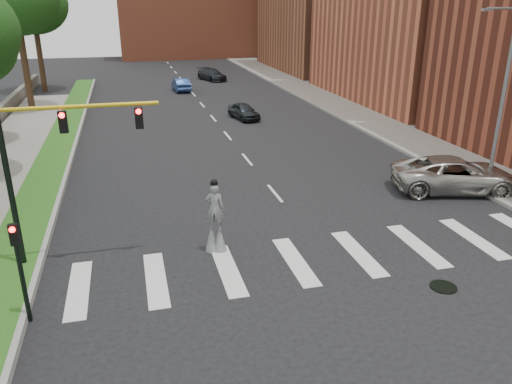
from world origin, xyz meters
name	(u,v)px	position (x,y,z in m)	size (l,w,h in m)	color
ground_plane	(338,270)	(0.00, 0.00, 0.00)	(160.00, 160.00, 0.00)	black
grass_median	(59,145)	(-11.50, 20.00, 0.12)	(2.00, 60.00, 0.25)	#235317
median_curb	(76,144)	(-10.45, 20.00, 0.14)	(0.20, 60.00, 0.28)	gray
sidewalk_right	(356,112)	(12.50, 25.00, 0.09)	(5.00, 90.00, 0.18)	slate
manhole	(443,287)	(3.00, -2.00, 0.02)	(0.90, 0.90, 0.04)	black
building_backdrop	(194,2)	(6.00, 78.00, 9.00)	(26.00, 14.00, 18.00)	#BE5A3B
streetlight	(502,94)	(10.90, 6.00, 4.90)	(2.05, 0.20, 9.00)	slate
traffic_signal	(43,157)	(-9.78, 3.00, 4.15)	(5.30, 0.23, 6.20)	black
secondary_signal	(20,264)	(-10.30, -0.50, 1.95)	(0.25, 0.21, 3.23)	black
stilt_performer	(215,222)	(-4.00, 2.60, 1.21)	(0.82, 0.66, 2.96)	#312013
suv_crossing	(456,175)	(9.00, 6.05, 0.87)	(2.90, 6.29, 1.75)	#A5A29C
car_near	(244,111)	(2.41, 25.11, 0.65)	(1.54, 3.82, 1.30)	black
car_mid	(181,85)	(-1.00, 40.35, 0.70)	(1.47, 4.22, 1.39)	navy
car_far	(212,75)	(3.60, 47.36, 0.70)	(1.97, 4.84, 1.41)	black
tree_5	(32,5)	(-15.36, 43.99, 8.83)	(7.08, 7.08, 11.88)	#312013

